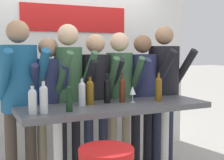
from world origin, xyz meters
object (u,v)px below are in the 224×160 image
wine_bottle_7 (158,88)px  person_center_right (120,86)px  wine_bottle_2 (69,97)px  wine_bottle_4 (44,98)px  wine_bottle_1 (33,100)px  wine_bottle_5 (107,90)px  person_right (143,87)px  wine_glass_0 (133,91)px  person_far_right (164,80)px  wine_bottle_0 (90,91)px  person_center (96,89)px  person_left (49,94)px  person_far_left (20,87)px  wine_bottle_6 (82,93)px  person_center_left (69,84)px  wine_bottle_3 (122,89)px  tasting_table (116,119)px

wine_bottle_7 → person_center_right: bearing=120.8°
wine_bottle_2 → wine_bottle_4: size_ratio=0.98×
wine_bottle_1 → wine_bottle_5: (0.84, 0.24, 0.02)m
person_right → wine_glass_0: (-0.38, -0.42, 0.02)m
person_far_right → wine_bottle_4: size_ratio=5.92×
person_right → wine_glass_0: 0.56m
wine_bottle_4 → wine_bottle_0: bearing=23.8°
person_center → wine_bottle_1: bearing=-148.2°
person_center_right → wine_bottle_0: 0.62m
person_center → person_right: size_ratio=1.00×
person_left → wine_bottle_4: bearing=-98.0°
wine_bottle_5 → wine_glass_0: wine_bottle_5 is taller
person_far_right → person_far_left: bearing=167.8°
wine_bottle_0 → wine_bottle_2: 0.40m
wine_bottle_6 → wine_bottle_4: bearing=-154.2°
wine_bottle_0 → wine_bottle_7: 0.79m
person_left → person_center_right: person_center_right is taller
wine_bottle_2 → person_far_right: bearing=22.4°
person_far_right → wine_bottle_0: size_ratio=6.05×
person_center_right → wine_glass_0: 0.41m
person_far_left → person_center_left: size_ratio=1.01×
person_far_left → person_center_left: 0.54m
person_far_left → wine_bottle_5: (0.86, -0.36, -0.03)m
wine_bottle_3 → person_far_left: bearing=158.9°
wine_bottle_5 → wine_bottle_6: wine_bottle_5 is taller
person_center_right → wine_bottle_3: bearing=-106.5°
person_left → wine_glass_0: 0.94m
wine_bottle_6 → person_center_right: bearing=30.8°
wine_bottle_0 → wine_bottle_6: (-0.10, -0.02, -0.00)m
wine_bottle_0 → person_far_left: bearing=149.9°
wine_bottle_5 → wine_bottle_0: bearing=-175.8°
tasting_table → wine_bottle_0: bearing=156.0°
tasting_table → wine_bottle_3: 0.34m
wine_bottle_0 → wine_bottle_3: 0.37m
person_center_right → wine_bottle_0: (-0.52, -0.34, 0.01)m
wine_bottle_2 → wine_bottle_3: (0.68, 0.24, 0.01)m
person_left → wine_bottle_3: person_left is taller
person_center_left → person_center: (0.34, 0.03, -0.08)m
person_center → wine_bottle_3: bearing=-73.6°
person_center_left → wine_bottle_3: (0.49, -0.37, -0.05)m
wine_bottle_3 → person_center: bearing=109.8°
person_far_right → wine_bottle_6: (-1.27, -0.38, -0.04)m
person_far_right → wine_bottle_7: (-0.39, -0.46, -0.02)m
tasting_table → wine_bottle_7: size_ratio=6.25×
person_left → tasting_table: bearing=-32.3°
wine_bottle_2 → wine_bottle_7: 1.10m
tasting_table → wine_bottle_6: bearing=166.1°
person_far_left → wine_bottle_1: 0.61m
person_left → wine_bottle_0: person_left is taller
person_center_right → wine_bottle_6: bearing=-143.2°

